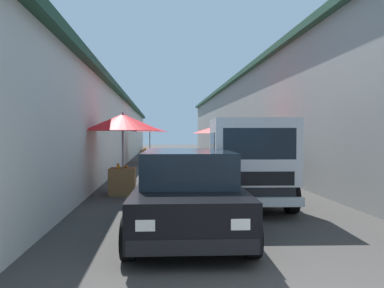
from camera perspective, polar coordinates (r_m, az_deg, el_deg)
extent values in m
plane|color=#3D3A38|center=(16.08, -0.58, -4.68)|extent=(90.00, 90.00, 0.00)
cube|color=silver|center=(18.99, -21.93, 1.64)|extent=(49.50, 7.00, 3.63)
cube|color=#284C38|center=(19.10, -21.99, 7.45)|extent=(49.80, 7.50, 0.24)
cube|color=gray|center=(19.88, 18.71, 3.51)|extent=(49.50, 7.00, 4.91)
cube|color=#284C38|center=(20.14, 18.77, 10.84)|extent=(49.80, 7.50, 0.24)
cylinder|color=#9E9EA3|center=(10.82, -10.90, -1.50)|extent=(0.06, 0.06, 2.35)
cone|color=red|center=(10.82, -10.93, 3.41)|extent=(2.27, 2.27, 0.49)
sphere|color=#9E9EA3|center=(10.83, -10.93, 4.92)|extent=(0.07, 0.07, 0.07)
cube|color=olive|center=(10.67, -10.98, -5.82)|extent=(0.73, 0.72, 0.76)
sphere|color=orange|center=(10.44, -11.57, -3.63)|extent=(0.09, 0.09, 0.09)
sphere|color=orange|center=(10.70, -10.41, -3.50)|extent=(0.09, 0.09, 0.09)
sphere|color=orange|center=(10.59, -11.64, -3.26)|extent=(0.09, 0.09, 0.09)
cylinder|color=#9E9EA3|center=(21.97, -6.70, -0.11)|extent=(0.06, 0.06, 2.23)
cone|color=red|center=(21.96, -6.70, 2.40)|extent=(2.19, 2.19, 0.32)
sphere|color=#9E9EA3|center=(21.97, -6.71, 2.91)|extent=(0.07, 0.07, 0.07)
cube|color=olive|center=(22.04, -7.30, -1.97)|extent=(0.86, 0.69, 0.80)
sphere|color=orange|center=(21.76, -7.38, -0.85)|extent=(0.09, 0.09, 0.09)
sphere|color=orange|center=(22.24, -7.30, -0.66)|extent=(0.09, 0.09, 0.09)
sphere|color=orange|center=(22.10, -7.49, -0.81)|extent=(0.09, 0.09, 0.09)
sphere|color=orange|center=(22.23, -7.67, -0.80)|extent=(0.09, 0.09, 0.09)
cylinder|color=#9E9EA3|center=(13.24, 5.69, -1.26)|extent=(0.06, 0.06, 2.20)
cone|color=red|center=(13.23, 5.70, 2.60)|extent=(2.60, 2.60, 0.42)
sphere|color=#9E9EA3|center=(13.23, 5.70, 3.67)|extent=(0.07, 0.07, 0.07)
cube|color=#9E7547|center=(13.15, 4.97, -4.40)|extent=(0.94, 0.66, 0.76)
sphere|color=orange|center=(12.91, 5.00, -2.38)|extent=(0.09, 0.09, 0.09)
sphere|color=orange|center=(12.87, 5.28, -2.63)|extent=(0.09, 0.09, 0.09)
sphere|color=orange|center=(13.46, 5.53, -2.45)|extent=(0.09, 0.09, 0.09)
sphere|color=orange|center=(12.91, 5.40, -2.62)|extent=(0.09, 0.09, 0.09)
sphere|color=orange|center=(12.92, 5.73, -2.62)|extent=(0.09, 0.09, 0.09)
cube|color=black|center=(6.43, -0.70, -8.96)|extent=(3.97, 1.88, 0.64)
cube|color=#19232D|center=(6.49, -0.75, -3.50)|extent=(2.40, 1.61, 0.56)
cube|color=black|center=(4.62, 0.16, -15.96)|extent=(0.17, 1.65, 0.20)
cube|color=silver|center=(4.60, 7.65, -12.46)|extent=(0.07, 0.24, 0.14)
cube|color=silver|center=(4.54, -7.40, -12.64)|extent=(0.07, 0.24, 0.14)
cylinder|color=black|center=(5.30, 9.45, -14.24)|extent=(0.61, 0.22, 0.60)
cylinder|color=black|center=(5.23, -9.94, -14.47)|extent=(0.61, 0.22, 0.60)
cylinder|color=black|center=(7.85, 5.31, -9.04)|extent=(0.61, 0.22, 0.60)
cylinder|color=black|center=(7.80, -7.46, -9.12)|extent=(0.61, 0.22, 0.60)
cube|color=black|center=(9.70, 7.60, -5.83)|extent=(4.88, 1.75, 0.36)
cube|color=silver|center=(8.02, 9.51, -1.06)|extent=(1.64, 1.84, 1.40)
cube|color=#19232D|center=(7.29, 10.65, 0.05)|extent=(0.15, 1.47, 0.63)
cube|color=#19232D|center=(8.01, 9.52, 0.19)|extent=(1.15, 1.83, 0.45)
cube|color=black|center=(7.33, 10.64, -5.39)|extent=(0.14, 1.40, 0.28)
cube|color=silver|center=(7.32, 10.75, -9.04)|extent=(0.22, 1.75, 0.18)
cube|color=gray|center=(10.61, 11.29, -2.88)|extent=(3.16, 0.25, 0.50)
cube|color=gray|center=(10.37, 2.38, -2.95)|extent=(3.16, 0.25, 0.50)
cube|color=gray|center=(11.99, 5.78, -2.35)|extent=(0.16, 1.65, 0.50)
cylinder|color=black|center=(8.34, 15.45, -8.05)|extent=(0.73, 0.26, 0.72)
cylinder|color=black|center=(8.01, 3.26, -8.40)|extent=(0.73, 0.26, 0.72)
cylinder|color=black|center=(11.28, 10.82, -5.52)|extent=(0.73, 0.26, 0.72)
cylinder|color=black|center=(11.04, 1.87, -5.65)|extent=(0.73, 0.26, 0.72)
cylinder|color=navy|center=(14.68, 5.42, -3.78)|extent=(0.14, 0.14, 0.77)
cylinder|color=navy|center=(14.63, 4.84, -3.79)|extent=(0.14, 0.14, 0.77)
cube|color=#4C8C59|center=(14.61, 5.14, -1.16)|extent=(0.27, 0.47, 0.58)
sphere|color=tan|center=(14.60, 5.14, 0.39)|extent=(0.21, 0.21, 0.21)
cylinder|color=#4C8C59|center=(14.70, 6.15, -1.03)|extent=(0.08, 0.08, 0.52)
cylinder|color=#4C8C59|center=(14.52, 4.12, -1.06)|extent=(0.08, 0.08, 0.52)
cylinder|color=black|center=(10.38, -4.75, -6.89)|extent=(0.45, 0.21, 0.44)
cylinder|color=black|center=(9.20, -6.92, -7.99)|extent=(0.45, 0.23, 0.44)
cube|color=#3359A5|center=(9.74, -5.86, -7.16)|extent=(0.94, 0.52, 0.08)
ellipsoid|color=black|center=(9.40, -6.41, -5.20)|extent=(0.61, 0.41, 0.20)
cube|color=#3359A5|center=(10.28, -4.83, -4.45)|extent=(0.22, 0.35, 0.56)
cylinder|color=silver|center=(10.20, -4.95, -3.93)|extent=(0.28, 0.13, 0.68)
cylinder|color=black|center=(10.10, -5.08, -2.00)|extent=(0.54, 0.19, 0.04)
cylinder|color=red|center=(13.90, -9.49, -3.94)|extent=(0.30, 0.30, 0.03)
cylinder|color=red|center=(14.03, -9.45, -4.75)|extent=(0.04, 0.04, 0.42)
cylinder|color=red|center=(13.93, -9.95, -4.80)|extent=(0.04, 0.04, 0.42)
cylinder|color=red|center=(13.81, -9.52, -4.85)|extent=(0.04, 0.04, 0.42)
cylinder|color=red|center=(13.91, -9.02, -4.80)|extent=(0.04, 0.04, 0.42)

